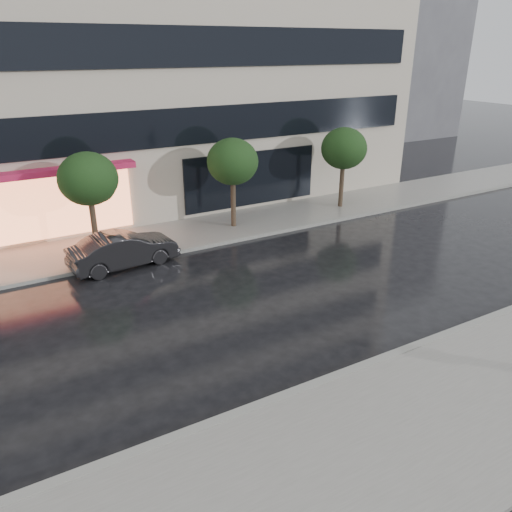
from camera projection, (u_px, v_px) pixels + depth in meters
ground at (308, 360)px, 12.93m from camera, size 120.00×120.00×0.00m
sidewalk_near at (399, 437)px, 10.30m from camera, size 60.00×4.50×0.12m
sidewalk_far at (168, 237)px, 21.11m from camera, size 60.00×3.50×0.12m
curb_near at (332, 379)px, 12.10m from camera, size 60.00×0.25×0.14m
curb_far at (184, 250)px, 19.71m from camera, size 60.00×0.25×0.14m
office_building at (98, 12)px, 23.82m from camera, size 30.00×12.76×18.00m
bg_building_right at (370, 40)px, 44.09m from camera, size 12.00×12.00×16.00m
tree_mid_west at (90, 180)px, 18.49m from camera, size 2.20×2.20×3.99m
tree_mid_east at (234, 163)px, 21.22m from camera, size 2.20×2.20×3.99m
tree_far_east at (344, 150)px, 23.95m from camera, size 2.20×2.20×3.99m
parked_car at (124, 250)px, 18.23m from camera, size 4.05×1.77×1.30m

